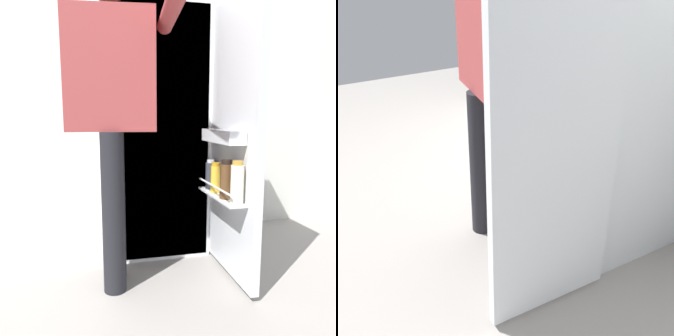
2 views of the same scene
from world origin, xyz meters
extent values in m
plane|color=gray|center=(0.00, 0.00, 0.00)|extent=(6.91, 6.91, 0.00)
cube|color=silver|center=(0.00, 0.90, 1.25)|extent=(4.40, 0.10, 2.50)
cube|color=silver|center=(0.00, 0.55, 0.81)|extent=(0.63, 0.60, 1.62)
cube|color=white|center=(0.00, 0.25, 0.81)|extent=(0.59, 0.01, 1.58)
cube|color=white|center=(0.00, 0.30, 0.78)|extent=(0.55, 0.09, 0.01)
cube|color=silver|center=(0.34, -0.05, 0.80)|extent=(0.05, 0.60, 1.54)
cube|color=white|center=(0.26, -0.05, 0.49)|extent=(0.10, 0.48, 0.01)
cylinder|color=silver|center=(0.22, -0.05, 0.55)|extent=(0.01, 0.46, 0.01)
cube|color=white|center=(0.26, -0.05, 0.82)|extent=(0.09, 0.41, 0.07)
cylinder|color=brown|center=(0.26, -0.13, 0.59)|extent=(0.07, 0.07, 0.19)
cylinder|color=black|center=(0.26, -0.13, 0.69)|extent=(0.06, 0.06, 0.02)
cylinder|color=gold|center=(0.26, 0.02, 0.57)|extent=(0.06, 0.06, 0.16)
cylinder|color=#BC8419|center=(0.26, 0.02, 0.66)|extent=(0.05, 0.05, 0.02)
cylinder|color=#EDE5CC|center=(0.27, -0.25, 0.59)|extent=(0.07, 0.07, 0.20)
cylinder|color=#B78933|center=(0.27, -0.25, 0.70)|extent=(0.05, 0.05, 0.02)
cylinder|color=#333842|center=(0.26, 0.12, 0.57)|extent=(0.06, 0.06, 0.16)
cylinder|color=silver|center=(0.26, 0.12, 0.66)|extent=(0.05, 0.05, 0.02)
cylinder|color=gold|center=(-0.14, 0.30, 0.83)|extent=(0.08, 0.08, 0.09)
cylinder|color=black|center=(-0.32, 0.10, 0.43)|extent=(0.12, 0.12, 0.85)
cylinder|color=black|center=(-0.34, -0.07, 0.43)|extent=(0.12, 0.12, 0.85)
cube|color=#9E3D3D|center=(-0.33, 0.01, 1.16)|extent=(0.47, 0.27, 0.60)
cylinder|color=#9E3D3D|center=(-0.30, 0.24, 1.13)|extent=(0.08, 0.08, 0.57)
cylinder|color=#9E3D3D|center=(-0.07, -0.24, 1.40)|extent=(0.14, 0.57, 0.08)
camera|label=1|loc=(-0.44, -1.75, 0.93)|focal=35.25mm
camera|label=2|loc=(1.54, -0.95, 1.60)|focal=46.23mm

